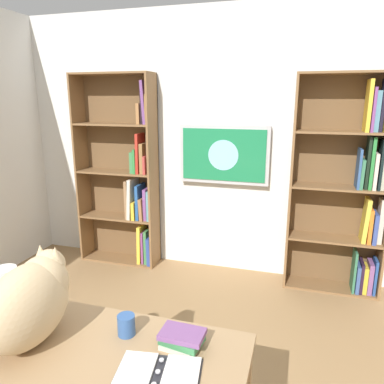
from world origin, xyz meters
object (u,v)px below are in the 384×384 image
Objects in this scene: desk at (89,382)px; coffee_mug at (126,325)px; paper_towel_roll at (8,291)px; cat at (33,298)px; desk_book_stack at (182,338)px; wall_mounted_tv at (224,155)px; open_binder at (158,374)px; bookshelf_right at (127,178)px; bookshelf_left at (352,189)px.

coffee_mug is (-0.09, -0.19, 0.17)m from desk.
desk is 5.29× the size of paper_towel_roll.
cat reaches higher than desk_book_stack.
paper_towel_roll is (0.59, 2.35, -0.37)m from wall_mounted_tv.
open_binder is (-0.61, 0.06, -0.19)m from cat.
cat is (0.33, 2.47, -0.29)m from wall_mounted_tv.
wall_mounted_tv is at bearing -82.43° from desk_book_stack.
coffee_mug is (0.23, -0.20, 0.04)m from open_binder.
coffee_mug is (-1.10, 2.25, -0.15)m from bookshelf_right.
bookshelf_right is 2.79m from open_binder.
wall_mounted_tv is 2.40m from desk_book_stack.
bookshelf_right is at bearing -0.06° from bookshelf_left.
desk_book_stack is at bearing -179.28° from paper_towel_roll.
desk_book_stack is (-0.64, -0.13, -0.16)m from cat.
bookshelf_right is 2.51m from coffee_mug.
desk is 0.27m from coffee_mug.
open_binder is (0.95, 2.44, -0.23)m from bookshelf_left.
desk_book_stack is (-1.37, 2.25, -0.16)m from bookshelf_right.
paper_towel_roll is at bearing 51.37° from bookshelf_left.
paper_towel_roll is at bearing -25.09° from cat.
coffee_mug is (-0.04, 2.33, -0.44)m from wall_mounted_tv.
open_binder is 3.75× the size of coffee_mug.
wall_mounted_tv reaches higher than paper_towel_roll.
bookshelf_left reaches higher than open_binder.
open_binder is at bearing 118.59° from bookshelf_right.
coffee_mug is at bearing 62.31° from bookshelf_left.
wall_mounted_tv is 1.57× the size of cat.
bookshelf_right is (2.28, -0.00, -0.04)m from bookshelf_left.
cat is 0.67m from desk_book_stack.
desk_book_stack is (-0.27, 0.01, -0.01)m from coffee_mug.
bookshelf_right is 8.35× the size of paper_towel_roll.
wall_mounted_tv reaches higher than desk.
paper_towel_roll is at bearing 75.98° from wall_mounted_tv.
bookshelf_left is 2.63m from open_binder.
cat is (0.29, -0.05, 0.32)m from desk.
open_binder is 0.20m from desk_book_stack.
paper_towel_roll is 0.63m from coffee_mug.
wall_mounted_tv is at bearing -3.88° from bookshelf_left.
bookshelf_right is 5.77× the size of open_binder.
paper_towel_roll is at bearing 1.60° from coffee_mug.
bookshelf_left is 1.25m from wall_mounted_tv.
paper_towel_roll is (0.86, -0.18, 0.12)m from open_binder.
cat is at bearing -5.83° from open_binder.
bookshelf_left reaches higher than desk.
bookshelf_left is 2.84m from cat.
wall_mounted_tv is 9.58× the size of coffee_mug.
bookshelf_left is at bearing 179.94° from bookshelf_right.
cat is at bearing -9.81° from desk.
bookshelf_left is 0.98× the size of bookshelf_right.
bookshelf_left is 2.90m from paper_towel_roll.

